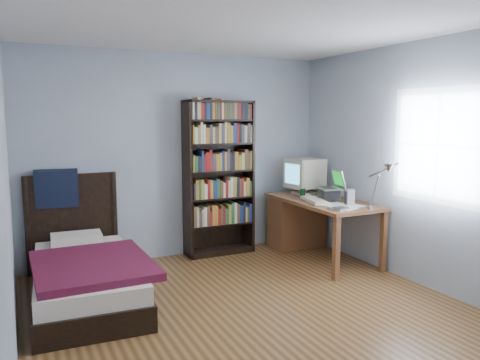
# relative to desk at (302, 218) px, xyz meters

# --- Properties ---
(room) EXTENTS (4.20, 4.24, 2.50)m
(room) POSITION_rel_desk_xyz_m (-1.48, -1.63, 0.84)
(room) COLOR #563919
(room) RESTS_ON ground
(desk) EXTENTS (0.75, 1.56, 0.73)m
(desk) POSITION_rel_desk_xyz_m (0.00, 0.00, 0.00)
(desk) COLOR brown
(desk) RESTS_ON floor
(crt_monitor) EXTENTS (0.44, 0.41, 0.47)m
(crt_monitor) POSITION_rel_desk_xyz_m (0.05, 0.03, 0.58)
(crt_monitor) COLOR beige
(crt_monitor) RESTS_ON desk
(laptop) EXTENTS (0.35, 0.34, 0.37)m
(laptop) POSITION_rel_desk_xyz_m (0.06, -0.50, 0.42)
(laptop) COLOR #2D2D30
(laptop) RESTS_ON desk
(desk_lamp) EXTENTS (0.21, 0.47, 0.55)m
(desk_lamp) POSITION_rel_desk_xyz_m (0.01, -1.48, 0.76)
(desk_lamp) COLOR #99999E
(desk_lamp) RESTS_ON desk
(keyboard) EXTENTS (0.30, 0.53, 0.05)m
(keyboard) POSITION_rel_desk_xyz_m (-0.16, -0.52, 0.33)
(keyboard) COLOR beige
(keyboard) RESTS_ON desk
(speaker) EXTENTS (0.11, 0.11, 0.18)m
(speaker) POSITION_rel_desk_xyz_m (0.08, -0.84, 0.41)
(speaker) COLOR #979699
(speaker) RESTS_ON desk
(soda_can) EXTENTS (0.06, 0.06, 0.12)m
(soda_can) POSITION_rel_desk_xyz_m (-0.13, -0.21, 0.37)
(soda_can) COLOR #073308
(soda_can) RESTS_ON desk
(mouse) EXTENTS (0.07, 0.12, 0.04)m
(mouse) POSITION_rel_desk_xyz_m (-0.04, -0.19, 0.33)
(mouse) COLOR silver
(mouse) RESTS_ON desk
(phone_silver) EXTENTS (0.07, 0.10, 0.02)m
(phone_silver) POSITION_rel_desk_xyz_m (-0.24, -0.69, 0.33)
(phone_silver) COLOR #B5B5BA
(phone_silver) RESTS_ON desk
(phone_grey) EXTENTS (0.07, 0.09, 0.02)m
(phone_grey) POSITION_rel_desk_xyz_m (-0.25, -0.94, 0.33)
(phone_grey) COLOR #979699
(phone_grey) RESTS_ON desk
(external_drive) EXTENTS (0.15, 0.15, 0.03)m
(external_drive) POSITION_rel_desk_xyz_m (-0.20, -1.05, 0.33)
(external_drive) COLOR #979699
(external_drive) RESTS_ON desk
(bookshelf) EXTENTS (0.87, 0.30, 1.93)m
(bookshelf) POSITION_rel_desk_xyz_m (-1.04, 0.31, 0.56)
(bookshelf) COLOR black
(bookshelf) RESTS_ON floor
(bed) EXTENTS (1.05, 2.04, 1.16)m
(bed) POSITION_rel_desk_xyz_m (-2.80, -0.49, -0.15)
(bed) COLOR black
(bed) RESTS_ON floor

